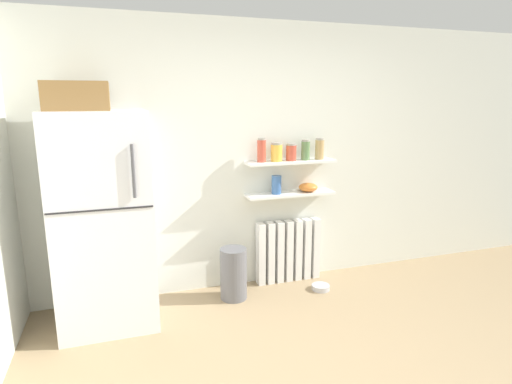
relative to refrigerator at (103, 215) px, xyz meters
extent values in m
plane|color=#9E8460|center=(1.51, -1.14, -0.94)|extent=(7.04, 7.04, 0.00)
cube|color=silver|center=(1.51, 0.41, 0.36)|extent=(7.04, 0.10, 2.60)
cube|color=silver|center=(0.01, 0.00, -0.05)|extent=(0.77, 0.72, 1.78)
cube|color=#262628|center=(0.01, -0.36, 0.13)|extent=(0.75, 0.01, 0.01)
cylinder|color=#4C4C51|center=(0.25, -0.38, 0.41)|extent=(0.02, 0.02, 0.40)
cube|color=olive|center=(-0.11, 0.00, 0.95)|extent=(0.46, 0.50, 0.21)
cube|color=white|center=(1.47, 0.28, -0.62)|extent=(0.07, 0.12, 0.65)
cube|color=white|center=(1.57, 0.28, -0.62)|extent=(0.07, 0.12, 0.65)
cube|color=white|center=(1.67, 0.28, -0.62)|extent=(0.07, 0.12, 0.65)
cube|color=white|center=(1.77, 0.28, -0.62)|extent=(0.07, 0.12, 0.65)
cube|color=white|center=(1.87, 0.28, -0.62)|extent=(0.07, 0.12, 0.65)
cube|color=white|center=(1.98, 0.28, -0.62)|extent=(0.07, 0.12, 0.65)
cube|color=white|center=(2.08, 0.28, -0.62)|extent=(0.07, 0.12, 0.65)
cube|color=white|center=(1.77, 0.25, 0.00)|extent=(0.91, 0.22, 0.02)
cube|color=white|center=(1.77, 0.25, 0.32)|extent=(0.91, 0.22, 0.02)
cylinder|color=#C64C38|center=(1.47, 0.25, 0.44)|extent=(0.08, 0.08, 0.21)
cylinder|color=gray|center=(1.47, 0.25, 0.56)|extent=(0.08, 0.08, 0.02)
cylinder|color=yellow|center=(1.62, 0.25, 0.42)|extent=(0.11, 0.11, 0.16)
cylinder|color=gray|center=(1.62, 0.25, 0.51)|extent=(0.10, 0.10, 0.02)
cylinder|color=#C64C38|center=(1.77, 0.25, 0.41)|extent=(0.10, 0.10, 0.15)
cylinder|color=gray|center=(1.77, 0.25, 0.50)|extent=(0.09, 0.09, 0.02)
cylinder|color=#5B7F4C|center=(1.93, 0.25, 0.43)|extent=(0.09, 0.09, 0.18)
cylinder|color=gray|center=(1.93, 0.25, 0.53)|extent=(0.08, 0.08, 0.02)
cylinder|color=tan|center=(2.08, 0.25, 0.43)|extent=(0.09, 0.09, 0.19)
cylinder|color=gray|center=(2.08, 0.25, 0.54)|extent=(0.08, 0.08, 0.02)
cylinder|color=#38609E|center=(1.62, 0.25, 0.10)|extent=(0.10, 0.10, 0.18)
ellipsoid|color=orange|center=(1.97, 0.25, 0.05)|extent=(0.19, 0.19, 0.09)
cylinder|color=slate|center=(1.12, 0.06, -0.69)|extent=(0.25, 0.25, 0.50)
cylinder|color=#B7B7BC|center=(2.00, -0.04, -0.92)|extent=(0.18, 0.18, 0.05)
camera|label=1|loc=(0.15, -3.57, 0.93)|focal=29.68mm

